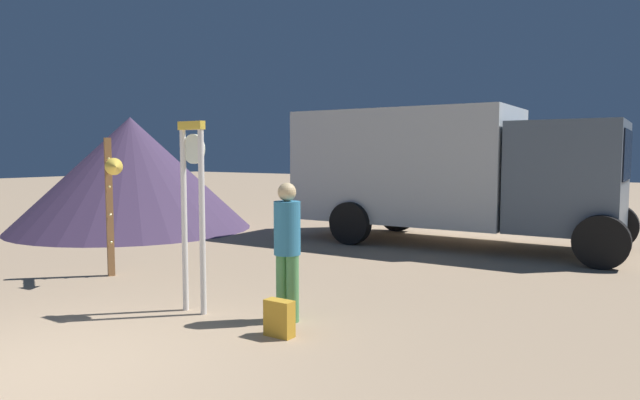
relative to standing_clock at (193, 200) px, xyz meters
The scene contains 8 objects.
ground_plane 2.59m from the standing_clock, 83.62° to the right, with size 80.00×80.00×0.00m, color tan.
standing_clock is the anchor object (origin of this frame).
arrow_sign 2.42m from the standing_clock, 166.49° to the left, with size 0.85×0.56×2.16m.
person_near_clock 1.29m from the standing_clock, 16.84° to the left, with size 0.30×0.30×1.59m.
backpack 1.85m from the standing_clock, ahead, with size 0.32×0.19×0.39m.
box_truck_near 6.72m from the standing_clock, 85.80° to the left, with size 6.87×2.83×2.85m.
box_truck_far 16.29m from the standing_clock, 100.81° to the left, with size 7.01×4.27×2.71m.
dome_tent 8.31m from the standing_clock, 147.34° to the left, with size 5.98×5.98×2.84m.
Camera 1 is at (4.76, -2.51, 1.92)m, focal length 31.60 mm.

